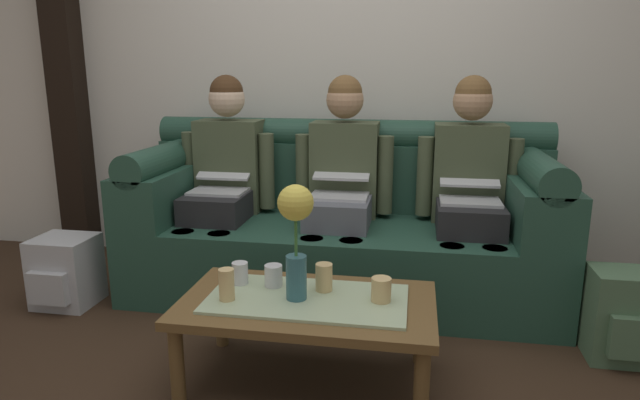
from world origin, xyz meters
The scene contains 15 objects.
back_wall_patterned centered at (0.00, 1.70, 1.45)m, with size 6.00×0.12×2.90m, color silver.
timber_pillar centered at (-1.91, 1.58, 1.45)m, with size 0.20×0.20×2.90m, color black.
couch centered at (0.00, 1.17, 0.37)m, with size 2.33×0.88×0.96m.
person_left centered at (-0.69, 1.17, 0.66)m, with size 0.56×0.67×1.22m.
person_middle centered at (0.00, 1.17, 0.66)m, with size 0.56×0.67×1.22m.
person_right centered at (0.69, 1.17, 0.66)m, with size 0.56×0.67×1.22m.
coffee_table centered at (0.00, 0.17, 0.32)m, with size 1.00×0.58×0.37m.
flower_vase centered at (-0.04, 0.15, 0.67)m, with size 0.14×0.14×0.46m.
cup_near_left centered at (0.05, 0.25, 0.43)m, with size 0.07×0.07×0.11m, color #DBB77A.
cup_near_right centered at (-0.31, 0.26, 0.42)m, with size 0.07×0.07×0.09m, color silver.
cup_far_center centered at (0.29, 0.18, 0.42)m, with size 0.08×0.08×0.09m, color #DBB77A.
cup_far_left centered at (-0.16, 0.26, 0.42)m, with size 0.07×0.07×0.09m, color silver.
cup_far_right centered at (-0.30, 0.09, 0.43)m, with size 0.06×0.06×0.13m, color #DBB77A.
backpack_left centered at (-1.44, 0.69, 0.19)m, with size 0.30×0.32×0.38m.
backpack_right centered at (1.35, 0.58, 0.20)m, with size 0.34×0.27×0.41m.
Camera 1 is at (0.40, -1.79, 1.24)m, focal length 30.52 mm.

